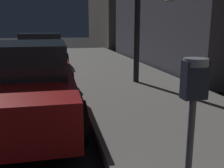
{
  "coord_description": "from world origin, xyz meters",
  "views": [
    {
      "loc": [
        3.45,
        -1.14,
        1.72
      ],
      "look_at": [
        4.2,
        2.19,
        0.95
      ],
      "focal_mm": 41.02,
      "sensor_mm": 36.0,
      "label": 1
    }
  ],
  "objects": [
    {
      "name": "car_silver",
      "position": [
        2.85,
        10.67,
        0.71
      ],
      "size": [
        2.32,
        4.49,
        1.43
      ],
      "color": "#B7B7BF",
      "rests_on": "ground"
    },
    {
      "name": "car_red",
      "position": [
        2.85,
        3.86,
        0.71
      ],
      "size": [
        2.1,
        4.55,
        1.43
      ],
      "color": "maroon",
      "rests_on": "ground"
    },
    {
      "name": "parking_meter",
      "position": [
        4.5,
        0.61,
        1.16
      ],
      "size": [
        0.19,
        0.19,
        1.33
      ],
      "color": "#59595B",
      "rests_on": "sidewalk"
    }
  ]
}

